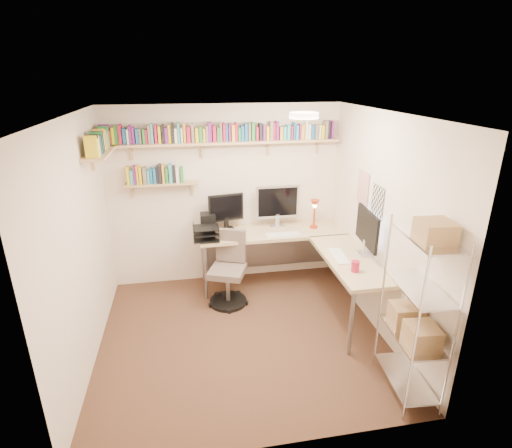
{
  "coord_description": "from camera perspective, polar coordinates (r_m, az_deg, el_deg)",
  "views": [
    {
      "loc": [
        -0.53,
        -3.85,
        2.86
      ],
      "look_at": [
        0.26,
        0.55,
        1.17
      ],
      "focal_mm": 28.0,
      "sensor_mm": 36.0,
      "label": 1
    }
  ],
  "objects": [
    {
      "name": "ground",
      "position": [
        4.83,
        -2.01,
        -15.65
      ],
      "size": [
        3.2,
        3.2,
        0.0
      ],
      "primitive_type": "plane",
      "color": "#3F271B",
      "rests_on": "ground"
    },
    {
      "name": "wall_shelves",
      "position": [
        5.22,
        -9.24,
        11.19
      ],
      "size": [
        3.12,
        1.09,
        0.8
      ],
      "color": "tan",
      "rests_on": "ground"
    },
    {
      "name": "corner_desk",
      "position": [
        5.33,
        3.94,
        -1.96
      ],
      "size": [
        2.19,
        2.09,
        1.42
      ],
      "color": "tan",
      "rests_on": "ground"
    },
    {
      "name": "wire_rack",
      "position": [
        3.85,
        22.17,
        -10.47
      ],
      "size": [
        0.42,
        0.75,
        1.76
      ],
      "rotation": [
        0.0,
        0.0,
        -0.09
      ],
      "color": "silver",
      "rests_on": "ground"
    },
    {
      "name": "room_shell",
      "position": [
        4.11,
        -2.22,
        2.05
      ],
      "size": [
        3.24,
        3.04,
        2.52
      ],
      "color": "beige",
      "rests_on": "ground"
    },
    {
      "name": "office_chair",
      "position": [
        5.27,
        -3.93,
        -7.06
      ],
      "size": [
        0.56,
        0.57,
        0.98
      ],
      "rotation": [
        0.0,
        0.0,
        -0.37
      ],
      "color": "black",
      "rests_on": "ground"
    }
  ]
}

